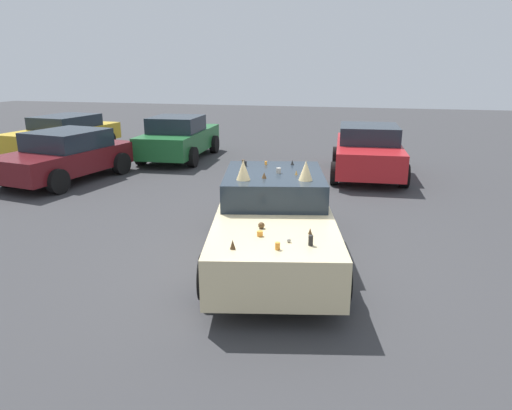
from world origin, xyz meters
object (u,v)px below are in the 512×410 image
at_px(parked_sedan_row_back_far, 64,133).
at_px(parked_sedan_far_left, 368,151).
at_px(parked_sedan_row_back_center, 179,138).
at_px(art_car_decorated, 274,217).
at_px(parked_sedan_near_left, 66,155).

relative_size(parked_sedan_row_back_far, parked_sedan_far_left, 1.16).
relative_size(parked_sedan_row_back_center, parked_sedan_far_left, 1.02).
distance_m(parked_sedan_row_back_center, parked_sedan_far_left, 6.38).
xyz_separation_m(art_car_decorated, parked_sedan_row_back_far, (7.99, 9.49, -0.01)).
xyz_separation_m(art_car_decorated, parked_sedan_near_left, (4.07, 6.70, 0.00)).
relative_size(parked_sedan_row_back_far, parked_sedan_near_left, 1.14).
bearing_deg(parked_sedan_near_left, parked_sedan_far_left, 117.32).
height_order(parked_sedan_row_back_far, parked_sedan_far_left, parked_sedan_far_left).
bearing_deg(parked_sedan_near_left, parked_sedan_row_back_far, -134.47).
bearing_deg(art_car_decorated, parked_sedan_near_left, -132.87).
bearing_deg(art_car_decorated, parked_sedan_row_back_center, -159.46).
xyz_separation_m(parked_sedan_row_back_far, parked_sedan_row_back_center, (-0.31, -4.66, 0.04)).
bearing_deg(parked_sedan_far_left, parked_sedan_near_left, -76.04).
bearing_deg(parked_sedan_far_left, parked_sedan_row_back_center, -103.09).
distance_m(art_car_decorated, parked_sedan_row_back_center, 9.07).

